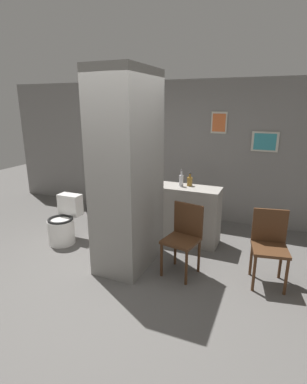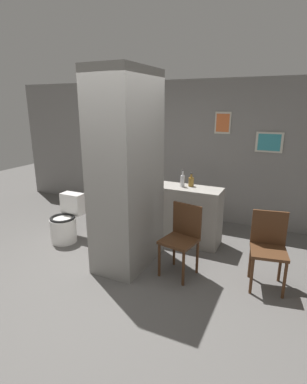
# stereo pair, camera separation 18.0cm
# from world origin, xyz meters

# --- Properties ---
(ground_plane) EXTENTS (14.00, 14.00, 0.00)m
(ground_plane) POSITION_xyz_m (0.00, 0.00, 0.00)
(ground_plane) COLOR #5B5956
(wall_back) EXTENTS (8.00, 0.09, 2.60)m
(wall_back) POSITION_xyz_m (0.00, 2.63, 1.30)
(wall_back) COLOR gray
(wall_back) RESTS_ON ground_plane
(pillar_center) EXTENTS (0.65, 1.03, 2.60)m
(pillar_center) POSITION_xyz_m (-0.06, 0.51, 1.30)
(pillar_center) COLOR gray
(pillar_center) RESTS_ON ground_plane
(counter_shelf) EXTENTS (1.16, 0.44, 0.92)m
(counter_shelf) POSITION_xyz_m (0.42, 1.47, 0.46)
(counter_shelf) COLOR gray
(counter_shelf) RESTS_ON ground_plane
(toilet) EXTENTS (0.42, 0.58, 0.75)m
(toilet) POSITION_xyz_m (-1.34, 0.68, 0.31)
(toilet) COLOR white
(toilet) RESTS_ON ground_plane
(chair_near_pillar) EXTENTS (0.48, 0.48, 0.93)m
(chair_near_pillar) POSITION_xyz_m (0.72, 0.56, 0.53)
(chair_near_pillar) COLOR #4C2D19
(chair_near_pillar) RESTS_ON ground_plane
(chair_by_doorway) EXTENTS (0.48, 0.48, 0.93)m
(chair_by_doorway) POSITION_xyz_m (1.76, 0.75, 0.53)
(chair_by_doorway) COLOR #4C2D19
(chair_by_doorway) RESTS_ON ground_plane
(bicycle) EXTENTS (1.55, 0.42, 0.65)m
(bicycle) POSITION_xyz_m (-0.68, 1.45, 0.32)
(bicycle) COLOR black
(bicycle) RESTS_ON ground_plane
(bottle_tall) EXTENTS (0.07, 0.07, 0.28)m
(bottle_tall) POSITION_xyz_m (0.38, 1.47, 1.02)
(bottle_tall) COLOR silver
(bottle_tall) RESTS_ON counter_shelf
(bottle_short) EXTENTS (0.09, 0.09, 0.22)m
(bottle_short) POSITION_xyz_m (0.49, 1.55, 1.00)
(bottle_short) COLOR olive
(bottle_short) RESTS_ON counter_shelf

